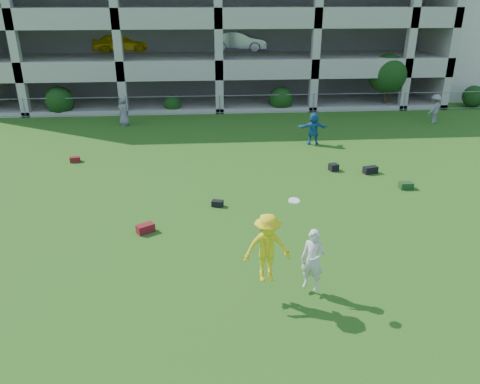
{
  "coord_description": "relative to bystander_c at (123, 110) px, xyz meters",
  "views": [
    {
      "loc": [
        -1.04,
        -10.3,
        7.1
      ],
      "look_at": [
        0.02,
        3.0,
        1.4
      ],
      "focal_mm": 35.0,
      "sensor_mm": 36.0,
      "label": 1
    }
  ],
  "objects": [
    {
      "name": "bag_black_e",
      "position": [
        11.59,
        -8.78,
        -0.73
      ],
      "size": [
        0.66,
        0.44,
        0.3
      ],
      "primitive_type": "cube",
      "rotation": [
        0.0,
        0.0,
        0.26
      ],
      "color": "black",
      "rests_on": "ground"
    },
    {
      "name": "bag_red_a",
      "position": [
        2.61,
        -13.43,
        -0.74
      ],
      "size": [
        0.63,
        0.54,
        0.28
      ],
      "primitive_type": "cube",
      "rotation": [
        0.0,
        0.0,
        0.55
      ],
      "color": "#5F1016",
      "rests_on": "ground"
    },
    {
      "name": "bag_green_c",
      "position": [
        12.43,
        -10.54,
        -0.75
      ],
      "size": [
        0.5,
        0.35,
        0.26
      ],
      "primitive_type": "cube",
      "rotation": [
        0.0,
        0.0,
        0.0
      ],
      "color": "#143717",
      "rests_on": "ground"
    },
    {
      "name": "parking_garage",
      "position": [
        5.61,
        11.05,
        5.14
      ],
      "size": [
        30.0,
        14.0,
        12.0
      ],
      "color": "#9E998C",
      "rests_on": "ground"
    },
    {
      "name": "bag_red_f",
      "position": [
        -1.32,
        -6.3,
        -0.76
      ],
      "size": [
        0.5,
        0.38,
        0.24
      ],
      "primitive_type": "cube",
      "rotation": [
        0.0,
        0.0,
        0.23
      ],
      "color": "#5F1017",
      "rests_on": "ground"
    },
    {
      "name": "bystander_c",
      "position": [
        0.0,
        0.0,
        0.0
      ],
      "size": [
        0.88,
        1.02,
        1.76
      ],
      "primitive_type": "imported",
      "rotation": [
        0.0,
        0.0,
        -1.11
      ],
      "color": "slate",
      "rests_on": "ground"
    },
    {
      "name": "fence",
      "position": [
        5.62,
        2.35,
        -0.27
      ],
      "size": [
        36.06,
        0.06,
        1.2
      ],
      "color": "gray",
      "rests_on": "ground"
    },
    {
      "name": "bystander_f",
      "position": [
        18.08,
        -0.89,
        -0.03
      ],
      "size": [
        1.26,
        1.12,
        1.69
      ],
      "primitive_type": "imported",
      "rotation": [
        0.0,
        0.0,
        3.72
      ],
      "color": "gray",
      "rests_on": "ground"
    },
    {
      "name": "crate_d",
      "position": [
        10.12,
        -8.32,
        -0.73
      ],
      "size": [
        0.43,
        0.43,
        0.3
      ],
      "primitive_type": "cube",
      "rotation": [
        0.0,
        0.0,
        0.26
      ],
      "color": "black",
      "rests_on": "ground"
    },
    {
      "name": "ground",
      "position": [
        5.62,
        -16.65,
        -0.88
      ],
      "size": [
        100.0,
        100.0,
        0.0
      ],
      "primitive_type": "plane",
      "color": "#235114",
      "rests_on": "ground"
    },
    {
      "name": "frisbee_contest",
      "position": [
        6.26,
        -17.26,
        0.49
      ],
      "size": [
        2.12,
        0.87,
        2.49
      ],
      "color": "yellow",
      "rests_on": "ground"
    },
    {
      "name": "bag_black_b",
      "position": [
        4.98,
        -11.62,
        -0.77
      ],
      "size": [
        0.46,
        0.35,
        0.22
      ],
      "primitive_type": "cube",
      "rotation": [
        0.0,
        0.0,
        -0.29
      ],
      "color": "black",
      "rests_on": "ground"
    },
    {
      "name": "bystander_d",
      "position": [
        10.07,
        -4.47,
        -0.06
      ],
      "size": [
        1.52,
        0.51,
        1.63
      ],
      "primitive_type": "imported",
      "rotation": [
        0.0,
        0.0,
        3.12
      ],
      "color": "#215B99",
      "rests_on": "ground"
    },
    {
      "name": "shrub_row",
      "position": [
        10.21,
        3.05,
        0.63
      ],
      "size": [
        34.38,
        2.52,
        3.5
      ],
      "color": "#163D11",
      "rests_on": "ground"
    }
  ]
}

